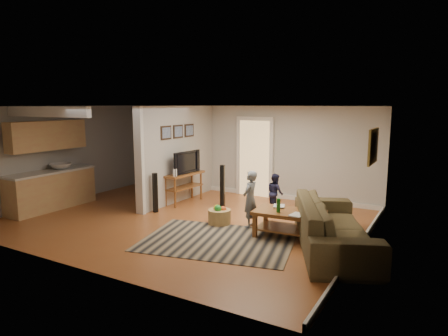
{
  "coord_description": "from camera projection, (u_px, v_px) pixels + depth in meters",
  "views": [
    {
      "loc": [
        4.98,
        -7.03,
        2.55
      ],
      "look_at": [
        0.53,
        0.81,
        1.1
      ],
      "focal_mm": 32.0,
      "sensor_mm": 36.0,
      "label": 1
    }
  ],
  "objects": [
    {
      "name": "ground",
      "position": [
        186.0,
        220.0,
        8.87
      ],
      "size": [
        7.5,
        7.5,
        0.0
      ],
      "primitive_type": "plane",
      "color": "#9B5027",
      "rests_on": "ground"
    },
    {
      "name": "child",
      "position": [
        250.0,
        227.0,
        8.36
      ],
      "size": [
        0.29,
        0.44,
        1.2
      ],
      "primitive_type": "imported",
      "rotation": [
        0.0,
        0.0,
        -1.57
      ],
      "color": "slate",
      "rests_on": "ground"
    },
    {
      "name": "toddler",
      "position": [
        275.0,
        211.0,
        9.61
      ],
      "size": [
        0.56,
        0.56,
        0.92
      ],
      "primitive_type": "imported",
      "rotation": [
        0.0,
        0.0,
        2.39
      ],
      "color": "#1B1B38",
      "rests_on": "ground"
    },
    {
      "name": "area_rug",
      "position": [
        218.0,
        240.0,
        7.52
      ],
      "size": [
        3.15,
        2.59,
        0.01
      ],
      "primitive_type": "cube",
      "rotation": [
        0.0,
        0.0,
        0.22
      ],
      "color": "black",
      "rests_on": "ground"
    },
    {
      "name": "toy_basket",
      "position": [
        219.0,
        216.0,
        8.54
      ],
      "size": [
        0.49,
        0.49,
        0.43
      ],
      "color": "olive",
      "rests_on": "ground"
    },
    {
      "name": "room_shell",
      "position": [
        158.0,
        150.0,
        9.52
      ],
      "size": [
        7.54,
        6.02,
        2.52
      ],
      "color": "beige",
      "rests_on": "ground"
    },
    {
      "name": "sofa",
      "position": [
        332.0,
        248.0,
        7.13
      ],
      "size": [
        2.22,
        3.12,
        0.85
      ],
      "primitive_type": "imported",
      "rotation": [
        0.0,
        0.0,
        1.99
      ],
      "color": "#473C23",
      "rests_on": "ground"
    },
    {
      "name": "coffee_table",
      "position": [
        290.0,
        217.0,
        7.68
      ],
      "size": [
        1.37,
        0.86,
        0.78
      ],
      "rotation": [
        0.0,
        0.0,
        0.07
      ],
      "color": "brown",
      "rests_on": "ground"
    },
    {
      "name": "tv_console",
      "position": [
        184.0,
        176.0,
        10.31
      ],
      "size": [
        0.54,
        1.27,
        1.07
      ],
      "rotation": [
        0.0,
        0.0,
        -0.06
      ],
      "color": "brown",
      "rests_on": "ground"
    },
    {
      "name": "speaker_right",
      "position": [
        223.0,
        186.0,
        9.91
      ],
      "size": [
        0.13,
        0.13,
        1.06
      ],
      "primitive_type": "cube",
      "rotation": [
        0.0,
        0.0,
        0.2
      ],
      "color": "black",
      "rests_on": "ground"
    },
    {
      "name": "speaker_left",
      "position": [
        155.0,
        193.0,
        9.43
      ],
      "size": [
        0.12,
        0.12,
        0.95
      ],
      "primitive_type": "cube",
      "rotation": [
        0.0,
        0.0,
        -0.37
      ],
      "color": "black",
      "rests_on": "ground"
    }
  ]
}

